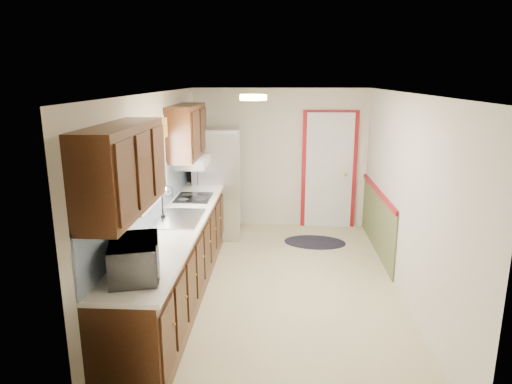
# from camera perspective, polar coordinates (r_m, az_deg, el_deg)

# --- Properties ---
(room_shell) EXTENTS (3.20, 5.20, 2.52)m
(room_shell) POSITION_cam_1_polar(r_m,az_deg,el_deg) (5.50, 2.92, -0.36)
(room_shell) COLOR #BFB387
(room_shell) RESTS_ON ground
(kitchen_run) EXTENTS (0.63, 4.00, 2.20)m
(kitchen_run) POSITION_cam_1_polar(r_m,az_deg,el_deg) (5.47, -10.24, -4.90)
(kitchen_run) COLOR #32190B
(kitchen_run) RESTS_ON ground
(back_wall_trim) EXTENTS (1.12, 2.30, 2.08)m
(back_wall_trim) POSITION_cam_1_polar(r_m,az_deg,el_deg) (7.78, 10.31, 1.43)
(back_wall_trim) COLOR maroon
(back_wall_trim) RESTS_ON ground
(ceiling_fixture) EXTENTS (0.30, 0.30, 0.06)m
(ceiling_fixture) POSITION_cam_1_polar(r_m,az_deg,el_deg) (5.13, -0.35, 11.74)
(ceiling_fixture) COLOR #FFD88C
(ceiling_fixture) RESTS_ON room_shell
(microwave) EXTENTS (0.46, 0.65, 0.39)m
(microwave) POSITION_cam_1_polar(r_m,az_deg,el_deg) (3.98, -14.94, -7.59)
(microwave) COLOR white
(microwave) RESTS_ON kitchen_run
(refrigerator) EXTENTS (0.80, 0.78, 1.79)m
(refrigerator) POSITION_cam_1_polar(r_m,az_deg,el_deg) (7.47, -4.88, 1.14)
(refrigerator) COLOR #B7B7BC
(refrigerator) RESTS_ON ground
(rug) EXTENTS (1.04, 0.72, 0.01)m
(rug) POSITION_cam_1_polar(r_m,az_deg,el_deg) (7.41, 7.37, -6.23)
(rug) COLOR black
(rug) RESTS_ON ground
(cooktop) EXTENTS (0.47, 0.57, 0.02)m
(cooktop) POSITION_cam_1_polar(r_m,az_deg,el_deg) (6.40, -7.79, -0.69)
(cooktop) COLOR black
(cooktop) RESTS_ON kitchen_run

